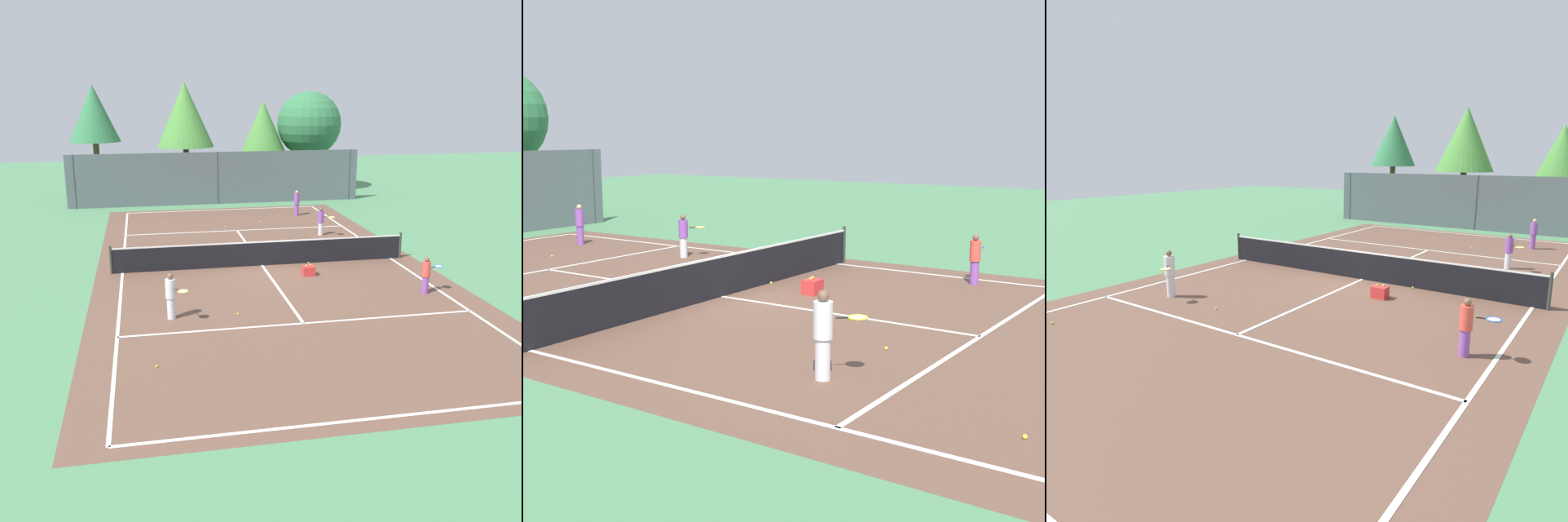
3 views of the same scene
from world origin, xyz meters
TOP-DOWN VIEW (x-y plane):
  - ground_plane at (0.00, 0.00)m, footprint 80.00×80.00m
  - court_surface at (0.00, 0.00)m, footprint 13.00×25.00m
  - tennis_net at (0.00, 0.00)m, footprint 11.90×0.10m
  - player_0 at (3.85, 4.63)m, footprint 0.80×0.72m
  - player_1 at (-3.88, -5.21)m, footprint 0.74×0.82m
  - player_2 at (4.89, -4.47)m, footprint 0.86×0.48m
  - player_3 at (3.90, 9.54)m, footprint 0.30×0.30m
  - ball_crate at (1.48, -1.64)m, footprint 0.46×0.37m
  - tennis_ball_0 at (-4.45, -8.57)m, footprint 0.07×0.07m
  - tennis_ball_1 at (-3.14, 0.29)m, footprint 0.07×0.07m
  - tennis_ball_2 at (-1.84, -5.30)m, footprint 0.07×0.07m
  - tennis_ball_3 at (1.92, -0.10)m, footprint 0.07×0.07m
  - tennis_ball_5 at (1.51, 8.13)m, footprint 0.07×0.07m

SIDE VIEW (x-z plane):
  - ground_plane at x=0.00m, z-range 0.00..0.00m
  - court_surface at x=0.00m, z-range 0.00..0.01m
  - tennis_ball_0 at x=-4.45m, z-range 0.00..0.07m
  - tennis_ball_1 at x=-3.14m, z-range 0.00..0.07m
  - tennis_ball_2 at x=-1.84m, z-range 0.00..0.07m
  - tennis_ball_3 at x=1.92m, z-range 0.00..0.07m
  - tennis_ball_5 at x=1.51m, z-range 0.00..0.07m
  - ball_crate at x=1.48m, z-range -0.03..0.39m
  - tennis_net at x=0.00m, z-range -0.04..1.06m
  - player_2 at x=4.89m, z-range 0.03..1.34m
  - player_0 at x=3.85m, z-range 0.03..1.39m
  - player_3 at x=3.90m, z-range 0.02..1.43m
  - player_1 at x=-3.88m, z-range 0.03..1.48m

